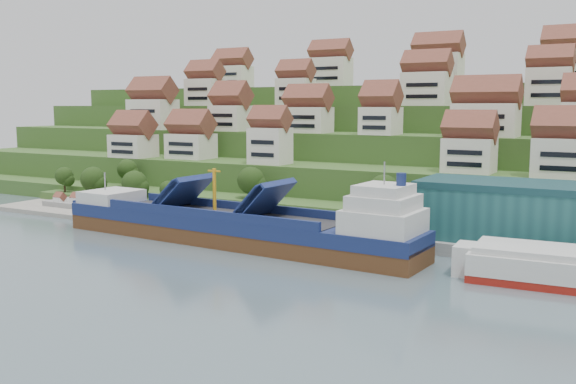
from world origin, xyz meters
The scene contains 9 objects.
ground centered at (0.00, 0.00, 0.00)m, with size 300.00×300.00×0.00m, color slate.
quay centered at (20.00, 15.00, 1.10)m, with size 180.00×14.00×2.20m, color gray.
pebble_beach centered at (-58.00, 12.00, 0.50)m, with size 45.00×20.00×1.00m, color gray.
hillside centered at (0.00, 103.55, 10.66)m, with size 260.00×128.00×31.00m.
hillside_village centered at (1.99, 62.09, 24.83)m, with size 158.90×63.21×28.94m.
hillside_trees centered at (-15.67, 40.75, 15.17)m, with size 141.68×62.41×31.16m.
flagpole centered at (18.11, 10.00, 6.88)m, with size 1.28×0.16×8.00m.
beach_huts centered at (-60.00, 10.75, 2.10)m, with size 14.40×3.70×2.20m.
cargo_ship centered at (-6.46, -0.95, 3.12)m, with size 73.66×14.79×16.18m.
Camera 1 is at (57.31, -95.90, 25.03)m, focal length 40.00 mm.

